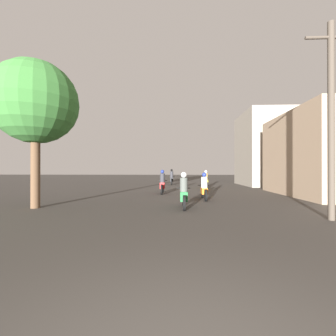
{
  "coord_description": "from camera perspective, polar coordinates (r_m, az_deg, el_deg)",
  "views": [
    {
      "loc": [
        -0.14,
        -1.33,
        1.63
      ],
      "look_at": [
        -0.93,
        16.65,
        1.7
      ],
      "focal_mm": 24.0,
      "sensor_mm": 36.0,
      "label": 1
    }
  ],
  "objects": [
    {
      "name": "motorcycle_green",
      "position": [
        9.43,
        4.02,
        -6.44
      ],
      "size": [
        0.6,
        1.88,
        1.5
      ],
      "rotation": [
        0.0,
        0.0,
        0.05
      ],
      "color": "black",
      "rests_on": "ground_plane"
    },
    {
      "name": "motorcycle_orange",
      "position": [
        12.12,
        9.18,
        -5.17
      ],
      "size": [
        0.6,
        1.97,
        1.44
      ],
      "rotation": [
        0.0,
        0.0,
        -0.08
      ],
      "color": "black",
      "rests_on": "ground_plane"
    },
    {
      "name": "motorcycle_red",
      "position": [
        14.9,
        -1.42,
        -4.05
      ],
      "size": [
        0.6,
        2.01,
        1.56
      ],
      "rotation": [
        0.0,
        0.0,
        0.05
      ],
      "color": "black",
      "rests_on": "ground_plane"
    },
    {
      "name": "motorcycle_yellow",
      "position": [
        19.28,
        9.58,
        -3.23
      ],
      "size": [
        0.6,
        1.96,
        1.51
      ],
      "rotation": [
        0.0,
        0.0,
        -0.07
      ],
      "color": "black",
      "rests_on": "ground_plane"
    },
    {
      "name": "motorcycle_black",
      "position": [
        23.12,
        0.94,
        -2.66
      ],
      "size": [
        0.6,
        1.9,
        1.6
      ],
      "rotation": [
        0.0,
        0.0,
        0.14
      ],
      "color": "black",
      "rests_on": "ground_plane"
    },
    {
      "name": "building_right_near",
      "position": [
        16.69,
        35.08,
        2.92
      ],
      "size": [
        4.86,
        7.14,
        5.06
      ],
      "color": "tan",
      "rests_on": "ground_plane"
    },
    {
      "name": "building_right_far",
      "position": [
        24.33,
        23.34,
        4.37
      ],
      "size": [
        4.43,
        6.09,
        7.13
      ],
      "color": "gray",
      "rests_on": "ground_plane"
    },
    {
      "name": "utility_pole_near",
      "position": [
        8.98,
        36.07,
        10.67
      ],
      "size": [
        1.6,
        0.2,
        6.32
      ],
      "color": "#4C4238",
      "rests_on": "ground_plane"
    },
    {
      "name": "street_tree",
      "position": [
        11.18,
        -30.59,
        14.04
      ],
      "size": [
        3.43,
        3.43,
        6.12
      ],
      "color": "brown",
      "rests_on": "ground_plane"
    }
  ]
}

